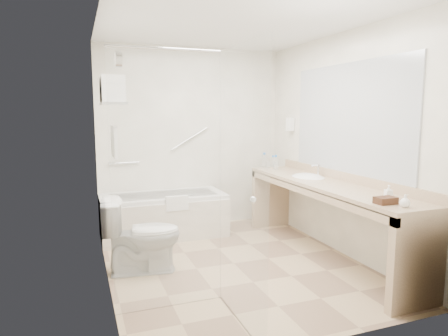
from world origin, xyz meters
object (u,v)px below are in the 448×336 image
object	(u,v)px
bathtub	(164,215)
amenity_basket	(386,200)
vanity_counter	(325,201)
water_bottle_left	(276,163)
toilet	(142,235)

from	to	relation	value
bathtub	amenity_basket	world-z (taller)	amenity_basket
vanity_counter	water_bottle_left	distance (m)	1.06
vanity_counter	toilet	size ratio (longest dim) A/B	3.48
toilet	water_bottle_left	xyz separation A→B (m)	(1.89, 0.74, 0.56)
toilet	water_bottle_left	world-z (taller)	water_bottle_left
bathtub	water_bottle_left	world-z (taller)	water_bottle_left
vanity_counter	amenity_basket	world-z (taller)	vanity_counter
bathtub	vanity_counter	world-z (taller)	vanity_counter
bathtub	toilet	bearing A→B (deg)	-112.01
vanity_counter	toilet	world-z (taller)	vanity_counter
amenity_basket	water_bottle_left	distance (m)	2.07
bathtub	water_bottle_left	size ratio (longest dim) A/B	7.80
toilet	water_bottle_left	size ratio (longest dim) A/B	3.78
vanity_counter	amenity_basket	bearing A→B (deg)	-96.81
amenity_basket	water_bottle_left	world-z (taller)	water_bottle_left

